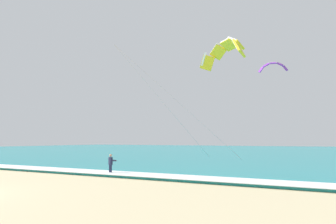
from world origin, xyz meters
The scene contains 6 objects.
sea centered at (0.00, 70.25, 0.10)m, with size 200.00×120.00×0.20m, color teal.
surf_foam centered at (0.00, 11.25, 0.22)m, with size 200.00×2.53×0.04m, color white.
surfboard centered at (1.52, 11.28, 0.03)m, with size 0.95×1.46×0.09m.
kitesurfer centered at (1.53, 11.30, 0.94)m, with size 0.65×0.65×1.69m.
kite_primary centered at (8.54, 19.70, 11.48)m, with size 9.64×10.18×11.35m.
kite_distant centered at (10.35, 38.01, 13.72)m, with size 4.23×1.63×1.54m.
Camera 1 is at (17.09, -8.75, 2.82)m, focal length 32.92 mm.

